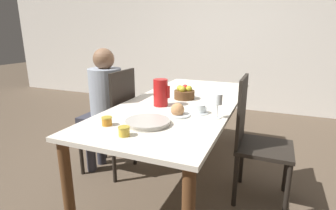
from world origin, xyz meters
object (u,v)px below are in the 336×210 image
(serving_tray, at_px, (148,122))
(jam_jar_amber, at_px, (107,121))
(teacup_near_person, at_px, (200,109))
(fruit_bowl, at_px, (184,93))
(person_seated, at_px, (103,101))
(red_pitcher, at_px, (161,92))
(wine_glass_water, at_px, (218,101))
(chair_person_side, at_px, (114,120))
(chair_opposite, at_px, (255,137))
(jam_jar_red, at_px, (124,131))
(bread_plate, at_px, (178,111))

(serving_tray, relative_size, jam_jar_amber, 4.27)
(teacup_near_person, xyz_separation_m, fruit_bowl, (-0.25, 0.38, 0.02))
(person_seated, distance_m, teacup_near_person, 0.98)
(red_pitcher, xyz_separation_m, fruit_bowl, (0.10, 0.30, -0.06))
(wine_glass_water, distance_m, teacup_near_person, 0.19)
(serving_tray, height_order, fruit_bowl, fruit_bowl)
(chair_person_side, xyz_separation_m, fruit_bowl, (0.62, 0.23, 0.27))
(teacup_near_person, xyz_separation_m, jam_jar_amber, (-0.49, -0.49, 0.00))
(wine_glass_water, distance_m, jam_jar_amber, 0.76)
(chair_opposite, height_order, jam_jar_red, chair_opposite)
(chair_person_side, relative_size, teacup_near_person, 7.62)
(bread_plate, height_order, jam_jar_amber, bread_plate)
(red_pitcher, bearing_deg, fruit_bowl, 70.66)
(bread_plate, relative_size, jam_jar_amber, 2.70)
(jam_jar_amber, xyz_separation_m, jam_jar_red, (0.20, -0.11, 0.00))
(red_pitcher, height_order, wine_glass_water, red_pitcher)
(red_pitcher, bearing_deg, chair_opposite, 10.54)
(red_pitcher, bearing_deg, serving_tray, -76.61)
(chair_person_side, xyz_separation_m, red_pitcher, (0.52, -0.07, 0.33))
(serving_tray, bearing_deg, person_seated, 144.71)
(bread_plate, relative_size, fruit_bowl, 1.01)
(bread_plate, bearing_deg, wine_glass_water, 10.51)
(chair_person_side, distance_m, jam_jar_red, 0.99)
(red_pitcher, height_order, jam_jar_red, red_pitcher)
(teacup_near_person, bearing_deg, person_seated, 171.90)
(person_seated, relative_size, wine_glass_water, 6.86)
(person_seated, height_order, red_pitcher, person_seated)
(person_seated, relative_size, bread_plate, 6.38)
(red_pitcher, bearing_deg, jam_jar_amber, -102.91)
(serving_tray, relative_size, jam_jar_red, 4.27)
(person_seated, xyz_separation_m, jam_jar_red, (0.68, -0.74, 0.06))
(jam_jar_amber, bearing_deg, serving_tray, 25.97)
(jam_jar_red, bearing_deg, person_seated, 132.71)
(bread_plate, bearing_deg, person_seated, 162.93)
(chair_opposite, relative_size, jam_jar_amber, 14.46)
(wine_glass_water, xyz_separation_m, jam_jar_red, (-0.43, -0.54, -0.10))
(chair_opposite, distance_m, teacup_near_person, 0.52)
(red_pitcher, bearing_deg, jam_jar_red, -84.23)
(jam_jar_red, relative_size, fruit_bowl, 0.37)
(wine_glass_water, height_order, jam_jar_red, wine_glass_water)
(person_seated, bearing_deg, bread_plate, -107.07)
(chair_person_side, distance_m, serving_tray, 0.85)
(chair_person_side, relative_size, bread_plate, 5.35)
(wine_glass_water, bearing_deg, teacup_near_person, 154.86)
(teacup_near_person, bearing_deg, chair_person_side, 170.29)
(jam_jar_amber, distance_m, jam_jar_red, 0.23)
(serving_tray, bearing_deg, jam_jar_red, -99.62)
(teacup_near_person, distance_m, fruit_bowl, 0.45)
(chair_person_side, distance_m, chair_opposite, 1.28)
(serving_tray, relative_size, bread_plate, 1.58)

